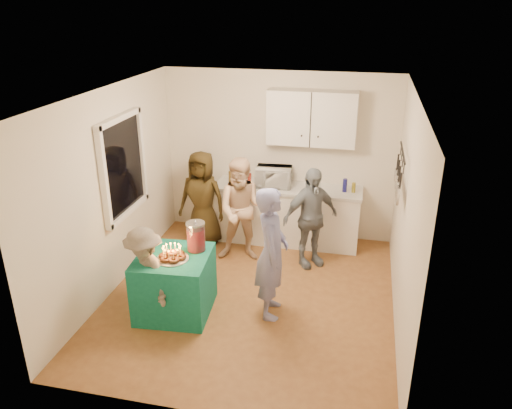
% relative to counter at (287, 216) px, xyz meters
% --- Properties ---
extents(floor, '(4.00, 4.00, 0.00)m').
position_rel_counter_xyz_m(floor, '(-0.20, -1.70, -0.43)').
color(floor, brown).
rests_on(floor, ground).
extents(ceiling, '(4.00, 4.00, 0.00)m').
position_rel_counter_xyz_m(ceiling, '(-0.20, -1.70, 2.17)').
color(ceiling, white).
rests_on(ceiling, floor).
extents(back_wall, '(3.60, 3.60, 0.00)m').
position_rel_counter_xyz_m(back_wall, '(-0.20, 0.30, 0.87)').
color(back_wall, silver).
rests_on(back_wall, floor).
extents(left_wall, '(4.00, 4.00, 0.00)m').
position_rel_counter_xyz_m(left_wall, '(-2.00, -1.70, 0.87)').
color(left_wall, silver).
rests_on(left_wall, floor).
extents(right_wall, '(4.00, 4.00, 0.00)m').
position_rel_counter_xyz_m(right_wall, '(1.60, -1.70, 0.87)').
color(right_wall, silver).
rests_on(right_wall, floor).
extents(window_night, '(0.04, 1.00, 1.20)m').
position_rel_counter_xyz_m(window_night, '(-1.97, -1.40, 1.12)').
color(window_night, black).
rests_on(window_night, left_wall).
extents(counter, '(2.20, 0.58, 0.86)m').
position_rel_counter_xyz_m(counter, '(0.00, 0.00, 0.00)').
color(counter, white).
rests_on(counter, floor).
extents(countertop, '(2.24, 0.62, 0.05)m').
position_rel_counter_xyz_m(countertop, '(0.00, -0.00, 0.46)').
color(countertop, beige).
rests_on(countertop, counter).
extents(upper_cabinet, '(1.30, 0.30, 0.80)m').
position_rel_counter_xyz_m(upper_cabinet, '(0.30, 0.15, 1.52)').
color(upper_cabinet, white).
rests_on(upper_cabinet, back_wall).
extents(pot_rack, '(0.12, 1.00, 0.60)m').
position_rel_counter_xyz_m(pot_rack, '(1.52, -1.00, 1.17)').
color(pot_rack, black).
rests_on(pot_rack, right_wall).
extents(microwave, '(0.56, 0.40, 0.29)m').
position_rel_counter_xyz_m(microwave, '(-0.22, 0.00, 0.63)').
color(microwave, white).
rests_on(microwave, countertop).
extents(party_table, '(0.91, 0.91, 0.76)m').
position_rel_counter_xyz_m(party_table, '(-1.02, -2.19, -0.05)').
color(party_table, '#0F6954').
rests_on(party_table, floor).
extents(donut_cake, '(0.38, 0.38, 0.18)m').
position_rel_counter_xyz_m(donut_cake, '(-0.99, -2.27, 0.42)').
color(donut_cake, '#381C0C').
rests_on(donut_cake, party_table).
extents(punch_jar, '(0.22, 0.22, 0.34)m').
position_rel_counter_xyz_m(punch_jar, '(-0.80, -1.98, 0.50)').
color(punch_jar, '#B00E20').
rests_on(punch_jar, party_table).
extents(man_birthday, '(0.47, 0.64, 1.63)m').
position_rel_counter_xyz_m(man_birthday, '(0.12, -1.97, 0.38)').
color(man_birthday, '#7C81B5').
rests_on(man_birthday, floor).
extents(woman_back_left, '(0.77, 0.54, 1.49)m').
position_rel_counter_xyz_m(woman_back_left, '(-1.25, -0.38, 0.32)').
color(woman_back_left, '#533F17').
rests_on(woman_back_left, floor).
extents(woman_back_center, '(0.83, 0.69, 1.54)m').
position_rel_counter_xyz_m(woman_back_center, '(-0.53, -0.71, 0.34)').
color(woman_back_center, tan).
rests_on(woman_back_center, floor).
extents(woman_back_right, '(0.90, 0.80, 1.46)m').
position_rel_counter_xyz_m(woman_back_right, '(0.43, -0.68, 0.30)').
color(woman_back_right, black).
rests_on(woman_back_right, floor).
extents(child_near_left, '(0.90, 0.80, 1.21)m').
position_rel_counter_xyz_m(child_near_left, '(-1.27, -2.44, 0.17)').
color(child_near_left, '#655B51').
rests_on(child_near_left, floor).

